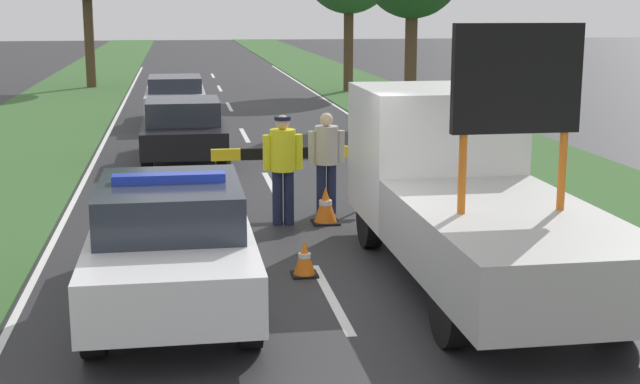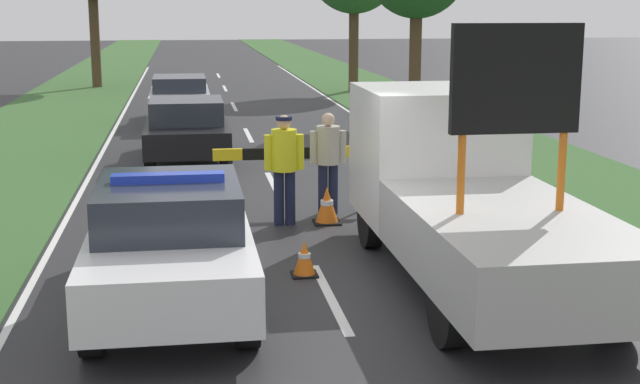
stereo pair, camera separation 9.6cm
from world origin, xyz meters
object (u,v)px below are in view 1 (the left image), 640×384
object	(u,v)px
work_truck	(463,188)
traffic_cone_behind_barrier	(305,258)
traffic_cone_near_police	(128,210)
queued_car_sedan_silver	(175,98)
queued_car_sedan_black	(183,129)
police_officer	(283,160)
police_car	(171,241)
road_barrier	(299,158)
traffic_cone_near_truck	(325,205)
traffic_cone_centre_front	(145,190)
pedestrian_civilian	(326,155)
utility_pole	(413,0)

from	to	relation	value
work_truck	traffic_cone_behind_barrier	xyz separation A→B (m)	(-2.11, 0.12, -0.91)
traffic_cone_near_police	queued_car_sedan_silver	size ratio (longest dim) A/B	0.16
traffic_cone_near_police	queued_car_sedan_black	size ratio (longest dim) A/B	0.17
police_officer	police_car	bearing A→B (deg)	59.72
road_barrier	traffic_cone_near_truck	distance (m)	1.24
police_car	traffic_cone_centre_front	bearing A→B (deg)	95.35
traffic_cone_near_truck	queued_car_sedan_silver	bearing A→B (deg)	100.42
road_barrier	queued_car_sedan_silver	world-z (taller)	queued_car_sedan_silver
road_barrier	pedestrian_civilian	world-z (taller)	pedestrian_civilian
work_truck	pedestrian_civilian	distance (m)	3.82
queued_car_sedan_black	utility_pole	distance (m)	9.99
traffic_cone_near_police	queued_car_sedan_silver	bearing A→B (deg)	86.68
police_officer	queued_car_sedan_black	distance (m)	6.61
police_car	police_officer	world-z (taller)	police_officer
traffic_cone_near_police	queued_car_sedan_silver	world-z (taller)	queued_car_sedan_silver
pedestrian_civilian	road_barrier	bearing A→B (deg)	167.27
police_car	queued_car_sedan_silver	distance (m)	16.87
police_car	traffic_cone_near_police	size ratio (longest dim) A/B	6.44
police_car	police_officer	distance (m)	4.21
work_truck	utility_pole	distance (m)	16.38
work_truck	police_officer	world-z (taller)	work_truck
pedestrian_civilian	traffic_cone_centre_front	bearing A→B (deg)	-175.11
work_truck	traffic_cone_near_police	xyz separation A→B (m)	(-4.52, 2.84, -0.79)
police_officer	utility_pole	xyz separation A→B (m)	(5.53, 12.86, 2.58)
road_barrier	traffic_cone_near_police	distance (m)	3.13
traffic_cone_near_truck	utility_pole	size ratio (longest dim) A/B	0.09
traffic_cone_near_truck	traffic_cone_behind_barrier	xyz separation A→B (m)	(-0.75, -2.82, -0.06)
pedestrian_civilian	traffic_cone_behind_barrier	world-z (taller)	pedestrian_civilian
road_barrier	police_officer	bearing A→B (deg)	-115.25
work_truck	traffic_cone_near_police	world-z (taller)	work_truck
police_car	work_truck	bearing A→B (deg)	12.92
police_car	police_officer	bearing A→B (deg)	65.30
pedestrian_civilian	traffic_cone_near_truck	size ratio (longest dim) A/B	2.87
pedestrian_civilian	utility_pole	xyz separation A→B (m)	(4.70, 12.20, 2.63)
queued_car_sedan_black	queued_car_sedan_silver	world-z (taller)	queued_car_sedan_silver
pedestrian_civilian	queued_car_sedan_black	xyz separation A→B (m)	(-2.36, 5.76, -0.29)
road_barrier	police_officer	world-z (taller)	police_officer
police_officer	traffic_cone_centre_front	xyz separation A→B (m)	(-2.28, 1.88, -0.80)
police_officer	traffic_cone_near_police	world-z (taller)	police_officer
work_truck	road_barrier	distance (m)	4.30
police_car	work_truck	size ratio (longest dim) A/B	0.74
traffic_cone_centre_front	police_car	bearing A→B (deg)	-84.93
work_truck	traffic_cone_behind_barrier	distance (m)	2.30
police_officer	traffic_cone_centre_front	size ratio (longest dim) A/B	3.27
work_truck	traffic_cone_behind_barrier	world-z (taller)	work_truck
traffic_cone_near_police	queued_car_sedan_black	xyz separation A→B (m)	(0.94, 6.54, 0.37)
police_officer	traffic_cone_behind_barrier	world-z (taller)	police_officer
traffic_cone_near_truck	traffic_cone_behind_barrier	bearing A→B (deg)	-104.92
road_barrier	police_officer	size ratio (longest dim) A/B	1.68
road_barrier	utility_pole	size ratio (longest dim) A/B	0.43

